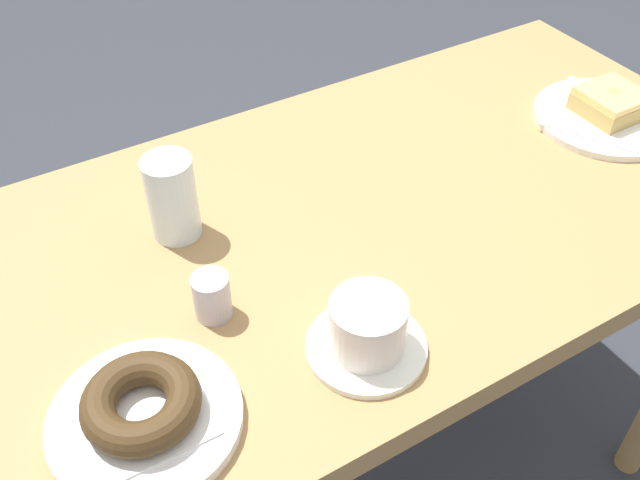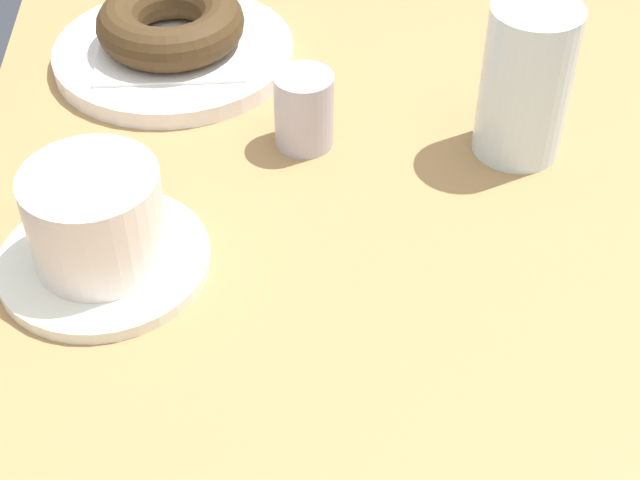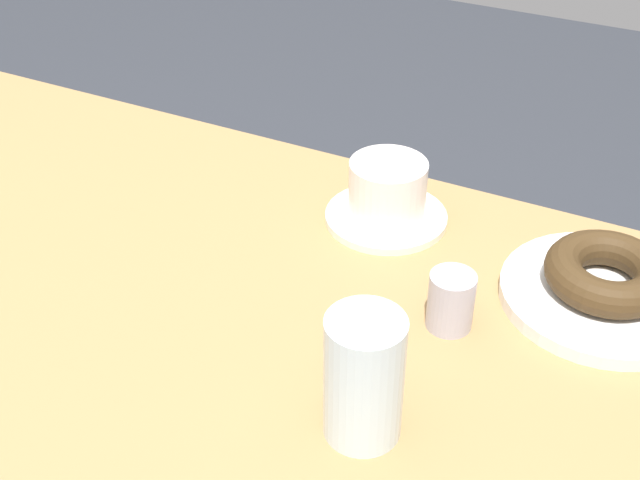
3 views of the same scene
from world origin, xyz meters
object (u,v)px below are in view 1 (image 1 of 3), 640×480
coffee_cup (367,330)px  sugar_jar (212,296)px  water_glass (172,198)px  plate_glazed_square (606,118)px  donut_chocolate_ring (141,403)px  donut_glazed_square (611,102)px  plate_chocolate_ring (146,419)px

coffee_cup → sugar_jar: 0.19m
water_glass → coffee_cup: (-0.11, 0.29, -0.02)m
water_glass → plate_glazed_square: bearing=171.6°
donut_chocolate_ring → donut_glazed_square: (-0.83, -0.16, -0.00)m
donut_glazed_square → coffee_cup: 0.62m
plate_chocolate_ring → donut_chocolate_ring: bearing=0.0°
coffee_cup → donut_glazed_square: bearing=-161.9°
water_glass → sugar_jar: bearing=83.1°
donut_chocolate_ring → coffee_cup: coffee_cup is taller
coffee_cup → sugar_jar: bearing=-47.9°
plate_chocolate_ring → donut_glazed_square: 0.85m
donut_chocolate_ring → water_glass: 0.30m
donut_chocolate_ring → donut_glazed_square: size_ratio=1.32×
plate_glazed_square → sugar_jar: bearing=4.4°
plate_chocolate_ring → plate_glazed_square: plate_chocolate_ring is taller
coffee_cup → sugar_jar: coffee_cup is taller
donut_glazed_square → donut_chocolate_ring: bearing=10.6°
plate_glazed_square → donut_glazed_square: donut_glazed_square is taller
coffee_cup → plate_chocolate_ring: bearing=-8.2°
donut_chocolate_ring → plate_chocolate_ring: bearing=0.0°
plate_chocolate_ring → donut_glazed_square: donut_glazed_square is taller
coffee_cup → water_glass: bearing=-70.3°
water_glass → sugar_jar: 0.16m
water_glass → coffee_cup: size_ratio=0.85×
water_glass → sugar_jar: (0.02, 0.16, -0.03)m
plate_chocolate_ring → coffee_cup: coffee_cup is taller
plate_glazed_square → water_glass: water_glass is taller
donut_chocolate_ring → water_glass: water_glass is taller
sugar_jar → coffee_cup: bearing=132.1°
plate_glazed_square → water_glass: size_ratio=1.96×
plate_chocolate_ring → sugar_jar: bearing=-140.3°
plate_glazed_square → water_glass: (0.69, -0.10, 0.05)m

